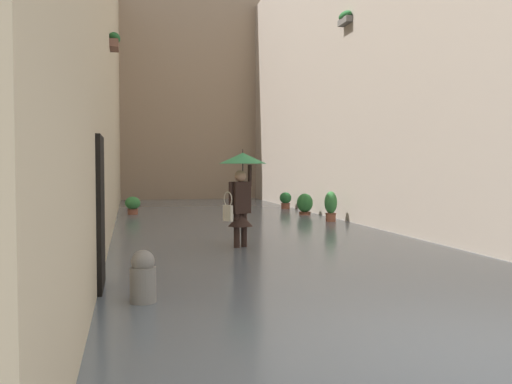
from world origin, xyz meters
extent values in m
plane|color=gray|center=(0.00, -11.96, 0.00)|extent=(60.00, 60.00, 0.00)
cube|color=slate|center=(0.00, -11.96, 0.08)|extent=(7.54, 29.92, 0.17)
cube|color=#A89989|center=(-4.27, -11.96, 4.95)|extent=(1.80, 27.92, 9.89)
cube|color=#66605B|center=(-3.27, -11.53, 6.07)|extent=(0.20, 0.70, 0.18)
ellipsoid|color=#23602D|center=(-3.27, -11.53, 6.23)|extent=(0.28, 0.76, 0.24)
cube|color=beige|center=(4.27, -11.96, 4.99)|extent=(1.80, 27.92, 9.98)
cube|color=black|center=(3.35, -3.57, 1.10)|extent=(0.08, 1.10, 2.20)
cube|color=brown|center=(3.27, -9.39, 4.60)|extent=(0.20, 0.70, 0.18)
ellipsoid|color=#23602D|center=(3.27, -9.39, 4.76)|extent=(0.28, 0.76, 0.24)
cube|color=gray|center=(0.00, -24.82, 6.88)|extent=(10.34, 1.80, 13.76)
cube|color=#2D2319|center=(0.87, -6.86, 0.05)|extent=(0.19, 0.26, 0.10)
cylinder|color=black|center=(0.87, -6.86, 0.48)|extent=(0.16, 0.16, 0.75)
cube|color=#2D2319|center=(0.70, -6.93, 0.05)|extent=(0.19, 0.26, 0.10)
cylinder|color=black|center=(0.70, -6.93, 0.48)|extent=(0.16, 0.16, 0.75)
cube|color=black|center=(0.79, -6.89, 1.17)|extent=(0.44, 0.35, 0.64)
cone|color=black|center=(0.79, -6.89, 0.73)|extent=(0.65, 0.65, 0.28)
sphere|color=tan|center=(0.79, -6.89, 1.60)|extent=(0.23, 0.23, 0.23)
cylinder|color=black|center=(0.57, -6.98, 1.61)|extent=(0.11, 0.11, 0.44)
cylinder|color=black|center=(1.00, -6.81, 1.25)|extent=(0.11, 0.11, 0.48)
cylinder|color=black|center=(0.73, -6.92, 1.73)|extent=(0.02, 0.02, 0.47)
cone|color=#338C4C|center=(0.73, -6.92, 1.96)|extent=(0.96, 0.96, 0.22)
cylinder|color=black|center=(0.73, -6.92, 2.10)|extent=(0.01, 0.01, 0.08)
cube|color=beige|center=(1.06, -6.76, 0.87)|extent=(0.16, 0.28, 0.32)
torus|color=beige|center=(1.06, -6.76, 1.15)|extent=(0.13, 0.28, 0.30)
cylinder|color=brown|center=(-2.94, -16.74, 0.18)|extent=(0.33, 0.33, 0.37)
torus|color=brown|center=(-2.94, -16.74, 0.37)|extent=(0.37, 0.37, 0.04)
ellipsoid|color=#23602D|center=(-2.94, -16.74, 0.59)|extent=(0.46, 0.46, 0.44)
cylinder|color=brown|center=(2.85, -15.42, 0.17)|extent=(0.34, 0.34, 0.34)
torus|color=brown|center=(2.85, -15.42, 0.34)|extent=(0.38, 0.38, 0.04)
ellipsoid|color=#387F3D|center=(2.85, -15.42, 0.55)|extent=(0.52, 0.52, 0.43)
cylinder|color=#9E563D|center=(-2.87, -11.56, 0.20)|extent=(0.30, 0.30, 0.40)
torus|color=brown|center=(-2.87, -11.56, 0.40)|extent=(0.33, 0.33, 0.04)
ellipsoid|color=#387F3D|center=(-2.87, -11.56, 0.73)|extent=(0.38, 0.38, 0.67)
cylinder|color=brown|center=(-2.84, -13.96, 0.12)|extent=(0.38, 0.38, 0.25)
torus|color=brown|center=(-2.84, -13.96, 0.25)|extent=(0.42, 0.42, 0.04)
ellipsoid|color=#2D7033|center=(-2.84, -13.96, 0.57)|extent=(0.54, 0.54, 0.64)
cylinder|color=gray|center=(2.82, -2.61, 0.29)|extent=(0.31, 0.31, 0.59)
sphere|color=gray|center=(2.82, -2.61, 0.66)|extent=(0.28, 0.28, 0.28)
camera|label=1|loc=(2.97, 4.17, 1.79)|focal=39.43mm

